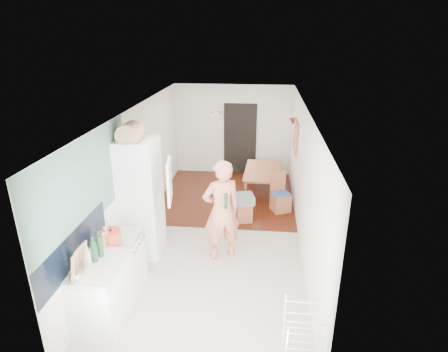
% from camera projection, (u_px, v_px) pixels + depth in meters
% --- Properties ---
extents(room_shell, '(3.20, 7.00, 2.50)m').
position_uv_depth(room_shell, '(218.00, 176.00, 7.09)').
color(room_shell, white).
rests_on(room_shell, ground).
extents(floor, '(3.20, 7.00, 0.01)m').
position_uv_depth(floor, '(218.00, 234.00, 7.54)').
color(floor, '#B9ADA0').
rests_on(floor, ground).
extents(wood_floor_overlay, '(3.20, 3.30, 0.01)m').
position_uv_depth(wood_floor_overlay, '(227.00, 196.00, 9.25)').
color(wood_floor_overlay, '#502711').
rests_on(wood_floor_overlay, room_shell).
extents(sage_wall_panel, '(0.02, 3.00, 1.30)m').
position_uv_depth(sage_wall_panel, '(86.00, 183.00, 5.17)').
color(sage_wall_panel, gray).
rests_on(sage_wall_panel, room_shell).
extents(tile_splashback, '(0.02, 1.90, 0.50)m').
position_uv_depth(tile_splashback, '(75.00, 248.00, 4.92)').
color(tile_splashback, black).
rests_on(tile_splashback, room_shell).
extents(doorway_recess, '(0.90, 0.04, 2.00)m').
position_uv_depth(doorway_recess, '(240.00, 139.00, 10.39)').
color(doorway_recess, black).
rests_on(doorway_recess, room_shell).
extents(base_cabinet, '(0.60, 0.90, 0.86)m').
position_uv_depth(base_cabinet, '(102.00, 294.00, 5.15)').
color(base_cabinet, white).
rests_on(base_cabinet, room_shell).
extents(worktop, '(0.62, 0.92, 0.06)m').
position_uv_depth(worktop, '(98.00, 266.00, 4.98)').
color(worktop, beige).
rests_on(worktop, room_shell).
extents(range_cooker, '(0.60, 0.60, 0.88)m').
position_uv_depth(range_cooker, '(122.00, 263.00, 5.84)').
color(range_cooker, white).
rests_on(range_cooker, room_shell).
extents(cooker_top, '(0.60, 0.60, 0.04)m').
position_uv_depth(cooker_top, '(119.00, 237.00, 5.67)').
color(cooker_top, silver).
rests_on(cooker_top, room_shell).
extents(fridge_housing, '(0.66, 0.66, 2.15)m').
position_uv_depth(fridge_housing, '(141.00, 198.00, 6.55)').
color(fridge_housing, white).
rests_on(fridge_housing, room_shell).
extents(fridge_door, '(0.14, 0.56, 0.70)m').
position_uv_depth(fridge_door, '(169.00, 181.00, 6.04)').
color(fridge_door, white).
rests_on(fridge_door, room_shell).
extents(fridge_interior, '(0.02, 0.52, 0.66)m').
position_uv_depth(fridge_interior, '(156.00, 174.00, 6.35)').
color(fridge_interior, white).
rests_on(fridge_interior, room_shell).
extents(pinboard, '(0.03, 0.90, 0.70)m').
position_uv_depth(pinboard, '(296.00, 137.00, 8.59)').
color(pinboard, tan).
rests_on(pinboard, room_shell).
extents(pinboard_frame, '(0.00, 0.94, 0.74)m').
position_uv_depth(pinboard_frame, '(295.00, 137.00, 8.59)').
color(pinboard_frame, '#A9603E').
rests_on(pinboard_frame, room_shell).
extents(wall_sconce, '(0.18, 0.18, 0.16)m').
position_uv_depth(wall_sconce, '(293.00, 122.00, 9.12)').
color(wall_sconce, maroon).
rests_on(wall_sconce, room_shell).
extents(person, '(0.94, 0.81, 2.17)m').
position_uv_depth(person, '(221.00, 202.00, 6.40)').
color(person, '#E67963').
rests_on(person, floor).
extents(dining_table, '(0.81, 1.39, 0.48)m').
position_uv_depth(dining_table, '(264.00, 182.00, 9.48)').
color(dining_table, '#A9603E').
rests_on(dining_table, floor).
extents(dining_chair, '(0.49, 0.49, 0.88)m').
position_uv_depth(dining_chair, '(281.00, 193.00, 8.33)').
color(dining_chair, '#A9603E').
rests_on(dining_chair, floor).
extents(stool, '(0.38, 0.38, 0.42)m').
position_uv_depth(stool, '(244.00, 212.00, 7.98)').
color(stool, '#A9603E').
rests_on(stool, floor).
extents(grey_drape, '(0.49, 0.49, 0.18)m').
position_uv_depth(grey_drape, '(244.00, 199.00, 7.88)').
color(grey_drape, gray).
rests_on(grey_drape, stool).
extents(drying_rack, '(0.47, 0.42, 0.90)m').
position_uv_depth(drying_rack, '(304.00, 342.00, 4.34)').
color(drying_rack, white).
rests_on(drying_rack, floor).
extents(bread_bin, '(0.48, 0.47, 0.21)m').
position_uv_depth(bread_bin, '(130.00, 134.00, 6.05)').
color(bread_bin, tan).
rests_on(bread_bin, fridge_housing).
extents(red_casserole, '(0.35, 0.35, 0.17)m').
position_uv_depth(red_casserole, '(111.00, 236.00, 5.50)').
color(red_casserole, '#D74421').
rests_on(red_casserole, cooker_top).
extents(steel_pan, '(0.21, 0.21, 0.09)m').
position_uv_depth(steel_pan, '(77.00, 275.00, 4.69)').
color(steel_pan, silver).
rests_on(steel_pan, worktop).
extents(held_bottle, '(0.06, 0.06, 0.27)m').
position_uv_depth(held_bottle, '(226.00, 201.00, 6.20)').
color(held_bottle, '#1B3E21').
rests_on(held_bottle, person).
extents(bottle_a, '(0.08, 0.08, 0.31)m').
position_uv_depth(bottle_a, '(100.00, 246.00, 5.10)').
color(bottle_a, '#1B3E21').
rests_on(bottle_a, worktop).
extents(bottle_b, '(0.09, 0.09, 0.31)m').
position_uv_depth(bottle_b, '(94.00, 252.00, 4.98)').
color(bottle_b, '#1B3E21').
rests_on(bottle_b, worktop).
extents(bottle_c, '(0.10, 0.10, 0.19)m').
position_uv_depth(bottle_c, '(88.00, 257.00, 4.97)').
color(bottle_c, silver).
rests_on(bottle_c, worktop).
extents(pepper_mill_front, '(0.08, 0.08, 0.23)m').
position_uv_depth(pepper_mill_front, '(106.00, 238.00, 5.39)').
color(pepper_mill_front, tan).
rests_on(pepper_mill_front, worktop).
extents(pepper_mill_back, '(0.06, 0.06, 0.20)m').
position_uv_depth(pepper_mill_back, '(104.00, 242.00, 5.31)').
color(pepper_mill_back, tan).
rests_on(pepper_mill_back, worktop).
extents(chopping_boards, '(0.13, 0.31, 0.41)m').
position_uv_depth(chopping_boards, '(79.00, 262.00, 4.67)').
color(chopping_boards, tan).
rests_on(chopping_boards, worktop).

